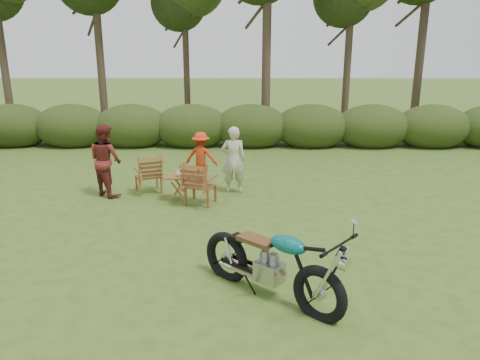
{
  "coord_description": "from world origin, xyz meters",
  "views": [
    {
      "loc": [
        -0.23,
        -6.41,
        3.33
      ],
      "look_at": [
        -0.32,
        1.83,
        0.9
      ],
      "focal_mm": 35.0,
      "sensor_mm": 36.0,
      "label": 1
    }
  ],
  "objects_px": {
    "lawn_chair_right": "(201,203)",
    "child": "(202,180)",
    "cup": "(179,174)",
    "adult_a": "(234,192)",
    "adult_b": "(109,195)",
    "motorcycle": "(269,295)",
    "lawn_chair_left": "(149,192)",
    "side_table": "(179,188)"
  },
  "relations": [
    {
      "from": "lawn_chair_right",
      "to": "child",
      "type": "distance_m",
      "value": 1.75
    },
    {
      "from": "cup",
      "to": "adult_a",
      "type": "height_order",
      "value": "adult_a"
    },
    {
      "from": "adult_a",
      "to": "adult_b",
      "type": "height_order",
      "value": "adult_b"
    },
    {
      "from": "motorcycle",
      "to": "cup",
      "type": "height_order",
      "value": "cup"
    },
    {
      "from": "motorcycle",
      "to": "lawn_chair_left",
      "type": "height_order",
      "value": "motorcycle"
    },
    {
      "from": "lawn_chair_left",
      "to": "cup",
      "type": "xyz_separation_m",
      "value": [
        0.79,
        -0.6,
        0.61
      ]
    },
    {
      "from": "side_table",
      "to": "child",
      "type": "distance_m",
      "value": 1.59
    },
    {
      "from": "child",
      "to": "lawn_chair_right",
      "type": "bearing_deg",
      "value": 104.59
    },
    {
      "from": "adult_b",
      "to": "adult_a",
      "type": "bearing_deg",
      "value": -135.84
    },
    {
      "from": "cup",
      "to": "child",
      "type": "relative_size",
      "value": 0.11
    },
    {
      "from": "lawn_chair_left",
      "to": "cup",
      "type": "bearing_deg",
      "value": 118.56
    },
    {
      "from": "motorcycle",
      "to": "cup",
      "type": "relative_size",
      "value": 17.01
    },
    {
      "from": "cup",
      "to": "adult_b",
      "type": "height_order",
      "value": "adult_b"
    },
    {
      "from": "lawn_chair_left",
      "to": "adult_b",
      "type": "relative_size",
      "value": 0.55
    },
    {
      "from": "child",
      "to": "cup",
      "type": "bearing_deg",
      "value": 87.68
    },
    {
      "from": "lawn_chair_left",
      "to": "side_table",
      "type": "distance_m",
      "value": 1.01
    },
    {
      "from": "adult_b",
      "to": "cup",
      "type": "bearing_deg",
      "value": -153.57
    },
    {
      "from": "adult_b",
      "to": "lawn_chair_right",
      "type": "bearing_deg",
      "value": -155.78
    },
    {
      "from": "lawn_chair_right",
      "to": "child",
      "type": "bearing_deg",
      "value": -67.09
    },
    {
      "from": "motorcycle",
      "to": "lawn_chair_left",
      "type": "xyz_separation_m",
      "value": [
        -2.55,
        4.6,
        0.0
      ]
    },
    {
      "from": "lawn_chair_left",
      "to": "lawn_chair_right",
      "type": "bearing_deg",
      "value": 123.49
    },
    {
      "from": "child",
      "to": "motorcycle",
      "type": "bearing_deg",
      "value": 114.43
    },
    {
      "from": "cup",
      "to": "child",
      "type": "xyz_separation_m",
      "value": [
        0.34,
        1.55,
        -0.61
      ]
    },
    {
      "from": "motorcycle",
      "to": "adult_a",
      "type": "relative_size",
      "value": 1.45
    },
    {
      "from": "side_table",
      "to": "motorcycle",
      "type": "bearing_deg",
      "value": -66.25
    },
    {
      "from": "adult_a",
      "to": "child",
      "type": "bearing_deg",
      "value": -47.88
    },
    {
      "from": "lawn_chair_right",
      "to": "lawn_chair_left",
      "type": "relative_size",
      "value": 1.04
    },
    {
      "from": "lawn_chair_left",
      "to": "cup",
      "type": "distance_m",
      "value": 1.17
    },
    {
      "from": "adult_a",
      "to": "lawn_chair_right",
      "type": "bearing_deg",
      "value": 50.53
    },
    {
      "from": "motorcycle",
      "to": "adult_a",
      "type": "xyz_separation_m",
      "value": [
        -0.59,
        4.62,
        0.0
      ]
    },
    {
      "from": "side_table",
      "to": "adult_a",
      "type": "distance_m",
      "value": 1.35
    },
    {
      "from": "side_table",
      "to": "cup",
      "type": "bearing_deg",
      "value": -58.46
    },
    {
      "from": "motorcycle",
      "to": "lawn_chair_right",
      "type": "height_order",
      "value": "motorcycle"
    },
    {
      "from": "lawn_chair_left",
      "to": "cup",
      "type": "height_order",
      "value": "cup"
    },
    {
      "from": "child",
      "to": "adult_b",
      "type": "bearing_deg",
      "value": 39.89
    },
    {
      "from": "adult_b",
      "to": "motorcycle",
      "type": "bearing_deg",
      "value": 167.6
    },
    {
      "from": "cup",
      "to": "adult_a",
      "type": "distance_m",
      "value": 1.45
    },
    {
      "from": "lawn_chair_right",
      "to": "side_table",
      "type": "height_order",
      "value": "side_table"
    },
    {
      "from": "side_table",
      "to": "adult_b",
      "type": "distance_m",
      "value": 1.73
    },
    {
      "from": "lawn_chair_right",
      "to": "cup",
      "type": "distance_m",
      "value": 0.8
    },
    {
      "from": "lawn_chair_right",
      "to": "child",
      "type": "xyz_separation_m",
      "value": [
        -0.14,
        1.75,
        0.0
      ]
    },
    {
      "from": "motorcycle",
      "to": "side_table",
      "type": "xyz_separation_m",
      "value": [
        -1.77,
        4.02,
        0.28
      ]
    }
  ]
}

